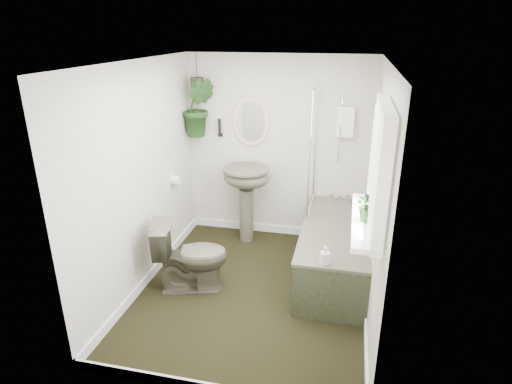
# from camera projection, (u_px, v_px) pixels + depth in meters

# --- Properties ---
(floor) EXTENTS (2.30, 2.80, 0.02)m
(floor) POSITION_uv_depth(u_px,v_px,m) (253.00, 291.00, 4.48)
(floor) COLOR black
(floor) RESTS_ON ground
(ceiling) EXTENTS (2.30, 2.80, 0.02)m
(ceiling) POSITION_uv_depth(u_px,v_px,m) (252.00, 61.00, 3.65)
(ceiling) COLOR white
(ceiling) RESTS_ON ground
(wall_back) EXTENTS (2.30, 0.02, 2.30)m
(wall_back) POSITION_uv_depth(u_px,v_px,m) (278.00, 149.00, 5.35)
(wall_back) COLOR silver
(wall_back) RESTS_ON ground
(wall_front) EXTENTS (2.30, 0.02, 2.30)m
(wall_front) POSITION_uv_depth(u_px,v_px,m) (203.00, 262.00, 2.78)
(wall_front) COLOR silver
(wall_front) RESTS_ON ground
(wall_left) EXTENTS (0.02, 2.80, 2.30)m
(wall_left) POSITION_uv_depth(u_px,v_px,m) (141.00, 179.00, 4.30)
(wall_left) COLOR silver
(wall_left) RESTS_ON ground
(wall_right) EXTENTS (0.02, 2.80, 2.30)m
(wall_right) POSITION_uv_depth(u_px,v_px,m) (378.00, 198.00, 3.83)
(wall_right) COLOR silver
(wall_right) RESTS_ON ground
(skirting) EXTENTS (2.30, 2.80, 0.10)m
(skirting) POSITION_uv_depth(u_px,v_px,m) (253.00, 286.00, 4.46)
(skirting) COLOR white
(skirting) RESTS_ON floor
(bathtub) EXTENTS (0.72, 1.72, 0.58)m
(bathtub) POSITION_uv_depth(u_px,v_px,m) (334.00, 251.00, 4.67)
(bathtub) COLOR #4B4B3A
(bathtub) RESTS_ON floor
(bath_screen) EXTENTS (0.04, 0.72, 1.40)m
(bath_screen) POSITION_uv_depth(u_px,v_px,m) (313.00, 150.00, 4.82)
(bath_screen) COLOR silver
(bath_screen) RESTS_ON bathtub
(shower_box) EXTENTS (0.20, 0.10, 0.35)m
(shower_box) POSITION_uv_depth(u_px,v_px,m) (345.00, 122.00, 4.98)
(shower_box) COLOR white
(shower_box) RESTS_ON wall_back
(oval_mirror) EXTENTS (0.46, 0.03, 0.62)m
(oval_mirror) POSITION_uv_depth(u_px,v_px,m) (251.00, 121.00, 5.26)
(oval_mirror) COLOR beige
(oval_mirror) RESTS_ON wall_back
(wall_sconce) EXTENTS (0.04, 0.04, 0.22)m
(wall_sconce) POSITION_uv_depth(u_px,v_px,m) (220.00, 128.00, 5.36)
(wall_sconce) COLOR black
(wall_sconce) RESTS_ON wall_back
(toilet_roll_holder) EXTENTS (0.11, 0.11, 0.11)m
(toilet_roll_holder) POSITION_uv_depth(u_px,v_px,m) (175.00, 180.00, 5.02)
(toilet_roll_holder) COLOR white
(toilet_roll_holder) RESTS_ON wall_left
(window_recess) EXTENTS (0.08, 1.00, 0.90)m
(window_recess) POSITION_uv_depth(u_px,v_px,m) (380.00, 167.00, 3.02)
(window_recess) COLOR white
(window_recess) RESTS_ON wall_right
(window_sill) EXTENTS (0.18, 1.00, 0.04)m
(window_sill) POSITION_uv_depth(u_px,v_px,m) (364.00, 220.00, 3.19)
(window_sill) COLOR white
(window_sill) RESTS_ON wall_right
(window_blinds) EXTENTS (0.01, 0.86, 0.76)m
(window_blinds) POSITION_uv_depth(u_px,v_px,m) (373.00, 167.00, 3.03)
(window_blinds) COLOR white
(window_blinds) RESTS_ON wall_right
(toilet) EXTENTS (0.84, 0.63, 0.76)m
(toilet) POSITION_uv_depth(u_px,v_px,m) (191.00, 256.00, 4.40)
(toilet) COLOR #4B4B3A
(toilet) RESTS_ON floor
(pedestal_sink) EXTENTS (0.65, 0.58, 0.98)m
(pedestal_sink) POSITION_uv_depth(u_px,v_px,m) (246.00, 205.00, 5.38)
(pedestal_sink) COLOR #4B4B3A
(pedestal_sink) RESTS_ON floor
(sill_plant) EXTENTS (0.27, 0.25, 0.24)m
(sill_plant) POSITION_uv_depth(u_px,v_px,m) (370.00, 205.00, 3.10)
(sill_plant) COLOR black
(sill_plant) RESTS_ON window_sill
(hanging_plant) EXTENTS (0.45, 0.38, 0.72)m
(hanging_plant) POSITION_uv_depth(u_px,v_px,m) (198.00, 108.00, 5.22)
(hanging_plant) COLOR black
(hanging_plant) RESTS_ON ceiling
(soap_bottle) EXTENTS (0.10, 0.10, 0.17)m
(soap_bottle) POSITION_uv_depth(u_px,v_px,m) (325.00, 255.00, 3.83)
(soap_bottle) COLOR black
(soap_bottle) RESTS_ON bathtub
(hanging_pot) EXTENTS (0.16, 0.16, 0.12)m
(hanging_pot) POSITION_uv_depth(u_px,v_px,m) (197.00, 82.00, 5.11)
(hanging_pot) COLOR #312C21
(hanging_pot) RESTS_ON ceiling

